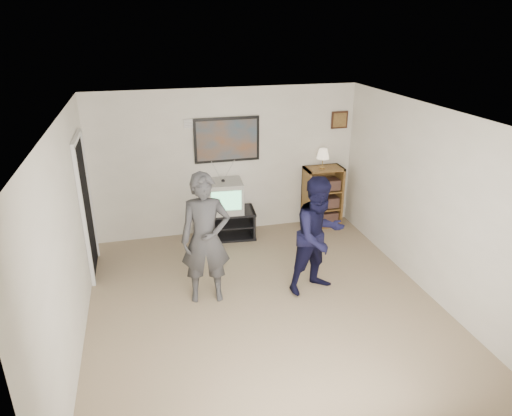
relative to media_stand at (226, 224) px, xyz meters
name	(u,v)px	position (x,y,z in m)	size (l,w,h in m)	color
room_shell	(260,210)	(0.09, -1.88, 1.01)	(4.51, 5.00, 2.51)	#746049
media_stand	(226,224)	(0.00, 0.00, 0.00)	(1.01, 0.62, 0.48)	black
crt_television	(223,196)	(-0.04, 0.00, 0.51)	(0.63, 0.53, 0.53)	#A1A29D
bookshelf	(322,197)	(1.77, 0.05, 0.31)	(0.67, 0.38, 1.10)	#533118
table_lamp	(323,159)	(1.72, 0.02, 1.03)	(0.22, 0.22, 0.35)	beige
person_tall	(206,239)	(-0.60, -1.79, 0.64)	(0.65, 0.42, 1.77)	#37373A
person_short	(319,236)	(0.90, -1.95, 0.58)	(0.80, 0.62, 1.64)	black
controller_left	(201,218)	(-0.63, -1.61, 0.86)	(0.03, 0.11, 0.03)	white
controller_right	(312,212)	(0.88, -1.71, 0.82)	(0.03, 0.12, 0.03)	white
poster	(227,140)	(0.09, 0.25, 1.41)	(1.10, 0.03, 0.75)	black
air_vent	(193,124)	(-0.46, 0.25, 1.71)	(0.28, 0.02, 0.14)	white
small_picture	(340,120)	(2.09, 0.25, 1.64)	(0.30, 0.03, 0.30)	black
doorway	(86,208)	(-2.14, -0.63, 0.76)	(0.03, 0.85, 2.00)	black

